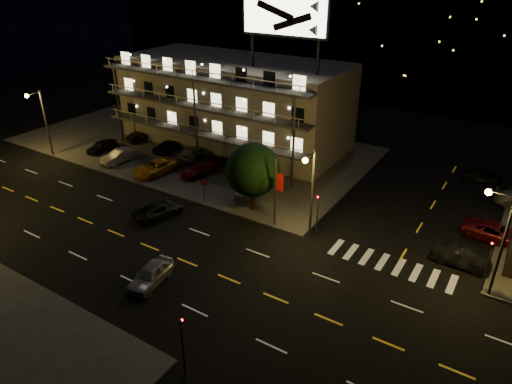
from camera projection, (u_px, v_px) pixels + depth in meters
The scene contains 28 objects.
ground at pixel (168, 254), 36.59m from camera, with size 140.00×140.00×0.00m, color black.
curb_nw at pixel (192, 145), 58.32m from camera, with size 44.00×24.00×0.15m, color #383835.
motel at pixel (234, 102), 56.94m from camera, with size 28.00×13.80×18.10m.
hill_backdrop at pixel (386, 18), 86.10m from camera, with size 120.00×25.00×24.00m.
streetlight_nw at pixel (42, 117), 52.74m from camera, with size 0.44×1.92×8.00m.
streetlight_nc at pixel (311, 187), 36.29m from camera, with size 0.44×1.92×8.00m.
streetlight_ne at pixel (499, 234), 30.06m from camera, with size 1.92×0.44×8.00m.
signal_nw at pixel (317, 212), 37.55m from camera, with size 0.20×0.27×4.60m.
signal_sw at pixel (182, 342), 24.73m from camera, with size 0.20×0.27×4.60m.
signal_ne at pixel (489, 261), 31.36m from camera, with size 0.27×0.20×4.60m.
banner_north at pixel (276, 192), 38.96m from camera, with size 0.83×0.16×6.40m.
stop_sign at pixel (204, 187), 43.72m from camera, with size 0.91×0.11×2.61m.
tree at pixel (252, 171), 41.33m from camera, with size 5.17×4.98×6.51m.
lot_car_0 at pixel (102, 146), 55.89m from camera, with size 1.62×4.03×1.37m, color black.
lot_car_1 at pixel (119, 156), 52.78m from camera, with size 1.54×4.43×1.46m, color #929398.
lot_car_2 at pixel (156, 167), 49.91m from camera, with size 2.43×5.27×1.47m, color orange.
lot_car_3 at pixel (201, 169), 49.55m from camera, with size 1.91×4.69×1.36m, color #5A0C16.
lot_car_4 at pixel (246, 188), 45.47m from camera, with size 1.53×3.80×1.30m, color #929398.
lot_car_5 at pixel (140, 137), 59.05m from camera, with size 1.29×3.70×1.22m, color black.
lot_car_6 at pixel (168, 146), 56.02m from camera, with size 2.09×4.53×1.26m, color black.
lot_car_7 at pixel (192, 152), 53.82m from camera, with size 2.06×5.07×1.47m, color #929398.
lot_car_8 at pixel (214, 161), 51.64m from camera, with size 1.55×3.85×1.31m, color black.
lot_car_9 at pixel (261, 172), 48.94m from camera, with size 1.43×4.09×1.35m, color #5A0C16.
side_car_0 at pixel (462, 258), 34.91m from camera, with size 1.46×4.20×1.38m, color black.
side_car_1 at pixel (496, 232), 38.16m from camera, with size 2.45×5.31×1.48m, color #5A0C16.
side_car_3 at pixel (482, 176), 48.44m from camera, with size 1.58×3.93×1.34m, color black.
road_car_east at pixel (151, 275), 33.02m from camera, with size 1.72×4.27×1.46m, color #929398.
road_car_west at pixel (159, 210), 41.81m from camera, with size 2.21×4.79×1.33m, color black.
Camera 1 is at (22.22, -21.91, 20.98)m, focal length 32.00 mm.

